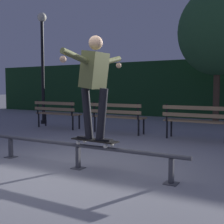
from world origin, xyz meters
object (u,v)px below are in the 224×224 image
(skateboard, at_px, (95,141))
(lamp_post_left, at_px, (42,54))
(grind_rail, at_px, (78,149))
(tree_behind_benches, at_px, (218,32))
(skateboarder, at_px, (94,79))
(park_bench_leftmost, at_px, (57,111))
(park_bench_right_center, at_px, (196,118))
(park_bench_left_center, at_px, (117,114))

(skateboard, height_order, lamp_post_left, lamp_post_left)
(lamp_post_left, bearing_deg, grind_rail, -42.32)
(tree_behind_benches, bearing_deg, skateboarder, -92.66)
(park_bench_leftmost, relative_size, lamp_post_left, 0.41)
(grind_rail, bearing_deg, lamp_post_left, 137.68)
(park_bench_right_center, distance_m, tree_behind_benches, 4.64)
(grind_rail, xyz_separation_m, lamp_post_left, (-4.70, 4.28, 2.17))
(skateboard, bearing_deg, park_bench_left_center, 114.06)
(grind_rail, xyz_separation_m, tree_behind_benches, (0.65, 7.30, 2.93))
(grind_rail, relative_size, park_bench_right_center, 2.24)
(park_bench_left_center, relative_size, lamp_post_left, 0.41)
(tree_behind_benches, relative_size, lamp_post_left, 1.22)
(tree_behind_benches, bearing_deg, lamp_post_left, -150.57)
(skateboard, xyz_separation_m, skateboarder, (0.00, -0.00, 0.94))
(park_bench_leftmost, xyz_separation_m, park_bench_right_center, (4.38, 0.00, 0.00))
(park_bench_leftmost, relative_size, park_bench_left_center, 1.00)
(grind_rail, bearing_deg, skateboarder, -0.04)
(grind_rail, distance_m, park_bench_right_center, 3.67)
(skateboard, bearing_deg, park_bench_right_center, 80.20)
(park_bench_leftmost, bearing_deg, park_bench_left_center, 0.00)
(park_bench_leftmost, bearing_deg, tree_behind_benches, 42.45)
(skateboard, bearing_deg, skateboarder, -4.68)
(lamp_post_left, bearing_deg, tree_behind_benches, 29.43)
(park_bench_left_center, height_order, park_bench_right_center, same)
(grind_rail, bearing_deg, park_bench_left_center, 109.70)
(skateboard, bearing_deg, grind_rail, -180.00)
(park_bench_leftmost, relative_size, park_bench_right_center, 1.00)
(skateboarder, bearing_deg, park_bench_left_center, 114.09)
(skateboarder, xyz_separation_m, tree_behind_benches, (0.34, 7.30, 1.82))
(park_bench_right_center, bearing_deg, park_bench_leftmost, 180.00)
(park_bench_left_center, bearing_deg, grind_rail, -70.30)
(park_bench_left_center, distance_m, tree_behind_benches, 5.01)
(skateboarder, distance_m, park_bench_right_center, 3.70)
(skateboard, distance_m, skateboarder, 0.94)
(grind_rail, distance_m, tree_behind_benches, 7.89)
(park_bench_left_center, bearing_deg, lamp_post_left, 167.83)
(park_bench_right_center, relative_size, lamp_post_left, 0.41)
(skateboarder, height_order, lamp_post_left, lamp_post_left)
(park_bench_leftmost, bearing_deg, park_bench_right_center, 0.00)
(grind_rail, height_order, lamp_post_left, lamp_post_left)
(lamp_post_left, bearing_deg, skateboard, -40.49)
(park_bench_left_center, bearing_deg, park_bench_right_center, 0.00)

